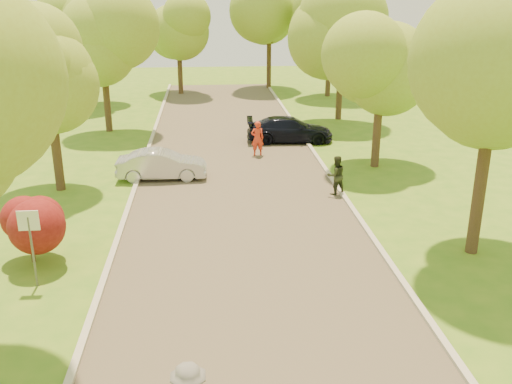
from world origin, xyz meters
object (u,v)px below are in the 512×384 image
object	(u,v)px
dark_sedan	(290,129)
person_olive	(336,175)
street_sign	(30,233)
person_striped	(257,139)
silver_sedan	(162,165)

from	to	relation	value
dark_sedan	person_olive	bearing A→B (deg)	-172.68
street_sign	person_striped	world-z (taller)	street_sign
street_sign	silver_sedan	xyz separation A→B (m)	(2.76, 9.04, -0.95)
dark_sedan	silver_sedan	bearing A→B (deg)	135.57
street_sign	dark_sedan	distance (m)	17.30
street_sign	silver_sedan	distance (m)	9.50
silver_sedan	dark_sedan	size ratio (longest dim) A/B	0.83
silver_sedan	person_striped	distance (m)	5.38
person_olive	person_striped	bearing A→B (deg)	-81.39
silver_sedan	person_olive	bearing A→B (deg)	-109.90
street_sign	person_striped	size ratio (longest dim) A/B	1.30
silver_sedan	street_sign	bearing A→B (deg)	163.77
person_striped	silver_sedan	bearing A→B (deg)	33.36
silver_sedan	dark_sedan	world-z (taller)	dark_sedan
dark_sedan	street_sign	bearing A→B (deg)	151.77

